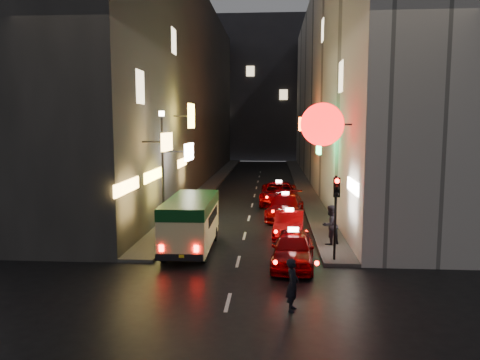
% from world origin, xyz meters
% --- Properties ---
extents(building_left, '(7.53, 52.17, 18.00)m').
position_xyz_m(building_left, '(-8.00, 33.99, 9.00)').
color(building_left, '#3B3836').
rests_on(building_left, ground).
extents(building_right, '(8.32, 52.00, 18.00)m').
position_xyz_m(building_right, '(8.00, 33.99, 9.00)').
color(building_right, beige).
rests_on(building_right, ground).
extents(building_far, '(30.00, 10.00, 22.00)m').
position_xyz_m(building_far, '(0.00, 66.00, 11.00)').
color(building_far, '#2F2F33').
rests_on(building_far, ground).
extents(sidewalk_left, '(1.50, 52.00, 0.15)m').
position_xyz_m(sidewalk_left, '(-4.25, 34.00, 0.07)').
color(sidewalk_left, '#454240').
rests_on(sidewalk_left, ground).
extents(sidewalk_right, '(1.50, 52.00, 0.15)m').
position_xyz_m(sidewalk_right, '(4.25, 34.00, 0.07)').
color(sidewalk_right, '#454240').
rests_on(sidewalk_right, ground).
extents(minibus, '(2.05, 5.64, 2.41)m').
position_xyz_m(minibus, '(-2.25, 10.07, 1.52)').
color(minibus, '#F0E496').
rests_on(minibus, ground).
extents(taxi_near, '(2.53, 5.35, 1.82)m').
position_xyz_m(taxi_near, '(2.27, 8.08, 0.83)').
color(taxi_near, '#7D0003').
rests_on(taxi_near, ground).
extents(taxi_second, '(2.42, 5.06, 1.73)m').
position_xyz_m(taxi_second, '(2.28, 12.88, 0.78)').
color(taxi_second, '#7D0003').
rests_on(taxi_second, ground).
extents(taxi_third, '(2.85, 5.62, 1.89)m').
position_xyz_m(taxi_third, '(2.21, 17.68, 0.86)').
color(taxi_third, '#7D0003').
rests_on(taxi_third, ground).
extents(taxi_far, '(2.49, 5.84, 2.01)m').
position_xyz_m(taxi_far, '(1.88, 22.48, 0.92)').
color(taxi_far, '#7D0003').
rests_on(taxi_far, ground).
extents(pedestrian_crossing, '(0.50, 0.68, 1.86)m').
position_xyz_m(pedestrian_crossing, '(2.05, 3.50, 0.93)').
color(pedestrian_crossing, black).
rests_on(pedestrian_crossing, ground).
extents(pedestrian_sidewalk, '(0.93, 0.88, 2.10)m').
position_xyz_m(pedestrian_sidewalk, '(4.11, 11.04, 1.20)').
color(pedestrian_sidewalk, black).
rests_on(pedestrian_sidewalk, sidewalk_right).
extents(traffic_light, '(0.26, 0.43, 3.50)m').
position_xyz_m(traffic_light, '(4.00, 8.47, 2.69)').
color(traffic_light, black).
rests_on(traffic_light, sidewalk_right).
extents(lamp_post, '(0.28, 0.28, 6.22)m').
position_xyz_m(lamp_post, '(-4.20, 13.00, 3.72)').
color(lamp_post, black).
rests_on(lamp_post, sidewalk_left).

